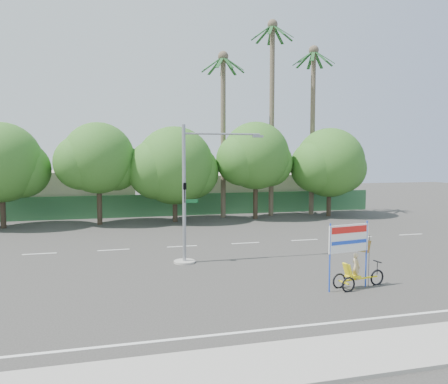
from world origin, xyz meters
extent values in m
plane|color=#33302D|center=(0.00, 0.00, 0.00)|extent=(120.00, 120.00, 0.00)
cube|color=gray|center=(0.00, -7.50, 0.06)|extent=(50.00, 2.40, 0.12)
cube|color=#336B3D|center=(0.00, 21.50, 1.00)|extent=(38.00, 0.08, 2.00)
cube|color=beige|center=(-10.00, 26.00, 2.00)|extent=(12.00, 8.00, 4.00)
cube|color=beige|center=(8.00, 26.00, 1.80)|extent=(14.00, 8.00, 3.60)
cylinder|color=#473828|center=(-14.00, 18.00, 1.76)|extent=(0.40, 0.40, 3.52)
sphere|color=#2E5619|center=(-14.00, 18.00, 4.96)|extent=(6.00, 6.00, 6.00)
sphere|color=#2E5619|center=(-12.65, 18.30, 4.40)|extent=(4.32, 4.32, 4.32)
cylinder|color=#473828|center=(-7.00, 18.00, 1.87)|extent=(0.40, 0.40, 3.74)
sphere|color=#2E5619|center=(-7.00, 18.00, 5.27)|extent=(5.60, 5.60, 5.60)
sphere|color=#2E5619|center=(-5.74, 18.30, 4.68)|extent=(4.03, 4.03, 4.03)
sphere|color=#2E5619|center=(-8.26, 17.75, 4.93)|extent=(4.26, 4.26, 4.26)
cylinder|color=#473828|center=(-1.00, 18.00, 1.65)|extent=(0.40, 0.40, 3.30)
sphere|color=#2E5619|center=(-1.00, 18.00, 4.65)|extent=(6.40, 6.40, 6.40)
sphere|color=#2E5619|center=(0.44, 18.30, 4.12)|extent=(4.61, 4.61, 4.61)
sphere|color=#2E5619|center=(-2.44, 17.75, 4.35)|extent=(4.86, 4.86, 4.86)
cylinder|color=#473828|center=(6.00, 18.00, 1.94)|extent=(0.40, 0.40, 3.87)
sphere|color=#2E5619|center=(6.00, 18.00, 5.46)|extent=(5.80, 5.80, 5.80)
sphere|color=#2E5619|center=(7.30, 18.30, 4.84)|extent=(4.18, 4.18, 4.18)
sphere|color=#2E5619|center=(4.70, 17.75, 5.10)|extent=(4.41, 4.41, 4.41)
cylinder|color=#473828|center=(13.00, 18.00, 1.72)|extent=(0.40, 0.40, 3.43)
sphere|color=#2E5619|center=(13.00, 18.00, 4.84)|extent=(6.20, 6.20, 6.20)
sphere|color=#2E5619|center=(14.39, 18.30, 4.29)|extent=(4.46, 4.46, 4.46)
sphere|color=#2E5619|center=(11.61, 17.75, 4.52)|extent=(4.71, 4.71, 4.71)
cylinder|color=#70604C|center=(8.00, 19.50, 8.50)|extent=(0.44, 0.44, 17.00)
sphere|color=#70604C|center=(8.00, 19.50, 17.00)|extent=(0.90, 0.90, 0.90)
cube|color=#1C4C21|center=(8.94, 19.50, 16.34)|extent=(1.91, 0.28, 1.36)
cube|color=#1C4C21|center=(8.72, 20.11, 16.34)|extent=(1.65, 1.44, 1.36)
cube|color=#1C4C21|center=(8.16, 20.43, 16.34)|extent=(0.61, 1.93, 1.36)
cube|color=#1C4C21|center=(7.53, 20.32, 16.34)|extent=(1.20, 1.80, 1.36)
cube|color=#1C4C21|center=(7.11, 19.82, 16.34)|extent=(1.89, 0.92, 1.36)
cube|color=#1C4C21|center=(7.11, 19.18, 16.34)|extent=(1.89, 0.92, 1.36)
cube|color=#1C4C21|center=(7.53, 18.68, 16.34)|extent=(1.20, 1.80, 1.36)
cube|color=#1C4C21|center=(8.16, 18.57, 16.34)|extent=(0.61, 1.93, 1.36)
cube|color=#1C4C21|center=(8.72, 18.89, 16.34)|extent=(1.65, 1.44, 1.36)
cylinder|color=#70604C|center=(12.00, 19.50, 7.50)|extent=(0.44, 0.44, 15.00)
sphere|color=#70604C|center=(12.00, 19.50, 15.00)|extent=(0.90, 0.90, 0.90)
cube|color=#1C4C21|center=(12.94, 19.50, 14.34)|extent=(1.91, 0.28, 1.36)
cube|color=#1C4C21|center=(12.72, 20.11, 14.34)|extent=(1.65, 1.44, 1.36)
cube|color=#1C4C21|center=(12.16, 20.43, 14.34)|extent=(0.61, 1.93, 1.36)
cube|color=#1C4C21|center=(11.53, 20.32, 14.34)|extent=(1.20, 1.80, 1.36)
cube|color=#1C4C21|center=(11.11, 19.82, 14.34)|extent=(1.89, 0.92, 1.36)
cube|color=#1C4C21|center=(11.11, 19.18, 14.34)|extent=(1.89, 0.92, 1.36)
cube|color=#1C4C21|center=(11.53, 18.68, 14.34)|extent=(1.20, 1.80, 1.36)
cube|color=#1C4C21|center=(12.16, 18.57, 14.34)|extent=(0.61, 1.93, 1.36)
cube|color=#1C4C21|center=(12.72, 18.89, 14.34)|extent=(1.65, 1.44, 1.36)
cylinder|color=#70604C|center=(3.50, 19.50, 7.00)|extent=(0.44, 0.44, 14.00)
sphere|color=#70604C|center=(3.50, 19.50, 14.00)|extent=(0.90, 0.90, 0.90)
cube|color=#1C4C21|center=(4.44, 19.50, 13.34)|extent=(1.91, 0.28, 1.36)
cube|color=#1C4C21|center=(4.22, 20.11, 13.34)|extent=(1.65, 1.44, 1.36)
cube|color=#1C4C21|center=(3.66, 20.43, 13.34)|extent=(0.61, 1.93, 1.36)
cube|color=#1C4C21|center=(3.03, 20.32, 13.34)|extent=(1.20, 1.80, 1.36)
cube|color=#1C4C21|center=(2.61, 19.82, 13.34)|extent=(1.89, 0.92, 1.36)
cube|color=#1C4C21|center=(2.61, 19.18, 13.34)|extent=(1.89, 0.92, 1.36)
cube|color=#1C4C21|center=(3.03, 18.68, 13.34)|extent=(1.20, 1.80, 1.36)
cube|color=#1C4C21|center=(3.66, 18.57, 13.34)|extent=(0.61, 1.93, 1.36)
cube|color=#1C4C21|center=(4.22, 18.89, 13.34)|extent=(1.65, 1.44, 1.36)
cylinder|color=gray|center=(-2.50, 4.00, 0.05)|extent=(1.10, 1.10, 0.10)
cylinder|color=gray|center=(-2.50, 4.00, 3.50)|extent=(0.18, 0.18, 7.00)
cylinder|color=gray|center=(-0.50, 4.00, 6.55)|extent=(4.00, 0.10, 0.10)
cube|color=gray|center=(1.40, 4.00, 6.45)|extent=(0.55, 0.20, 0.12)
imported|color=black|center=(-2.50, 3.78, 3.60)|extent=(0.16, 0.20, 1.00)
cube|color=#14662D|center=(-2.15, 4.00, 3.15)|extent=(0.70, 0.04, 0.18)
torus|color=black|center=(4.75, -1.82, 0.31)|extent=(0.70, 0.19, 0.70)
torus|color=black|center=(2.99, -1.82, 0.29)|extent=(0.65, 0.18, 0.65)
torus|color=black|center=(3.08, -2.39, 0.29)|extent=(0.65, 0.18, 0.65)
cube|color=yellow|center=(3.89, -1.97, 0.37)|extent=(1.73, 0.34, 0.06)
cube|color=yellow|center=(3.03, -2.11, 0.31)|extent=(0.16, 0.62, 0.05)
cube|color=yellow|center=(3.49, -2.03, 0.51)|extent=(0.58, 0.51, 0.06)
cube|color=yellow|center=(3.21, -2.08, 0.80)|extent=(0.30, 0.46, 0.56)
cylinder|color=black|center=(4.75, -1.82, 0.72)|extent=(0.04, 0.04, 0.56)
cube|color=black|center=(4.75, -1.82, 1.00)|extent=(0.12, 0.46, 0.04)
imported|color=#CCB284|center=(3.64, -2.01, 0.90)|extent=(0.33, 0.44, 1.11)
cylinder|color=blue|center=(2.32, -2.22, 1.39)|extent=(0.07, 0.07, 2.77)
cylinder|color=blue|center=(4.15, -1.92, 1.39)|extent=(0.07, 0.07, 2.77)
cube|color=white|center=(3.23, -2.07, 2.10)|extent=(1.93, 0.37, 1.13)
cube|color=red|center=(3.24, -2.11, 2.46)|extent=(1.72, 0.30, 0.27)
cube|color=blue|center=(3.24, -2.11, 1.95)|extent=(1.72, 0.30, 0.14)
cylinder|color=black|center=(4.30, -1.90, 1.08)|extent=(0.02, 0.02, 2.16)
cube|color=red|center=(3.94, -1.96, 1.75)|extent=(0.90, 0.17, 0.67)
camera|label=1|loc=(-6.01, -17.69, 5.43)|focal=35.00mm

